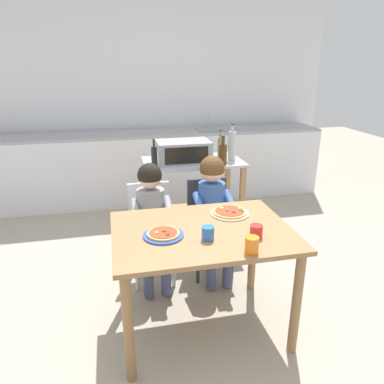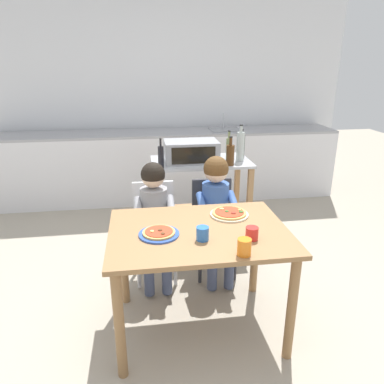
% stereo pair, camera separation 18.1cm
% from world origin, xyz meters
% --- Properties ---
extents(ground_plane, '(11.91, 11.91, 0.00)m').
position_xyz_m(ground_plane, '(0.00, 1.19, 0.00)').
color(ground_plane, '#A89E8C').
extents(back_wall_tiled, '(4.98, 0.12, 2.70)m').
position_xyz_m(back_wall_tiled, '(0.00, 3.04, 1.35)').
color(back_wall_tiled, silver).
rests_on(back_wall_tiled, ground).
extents(kitchen_counter, '(4.48, 0.60, 1.11)m').
position_xyz_m(kitchen_counter, '(0.00, 2.63, 0.45)').
color(kitchen_counter, silver).
rests_on(kitchen_counter, ground).
extents(kitchen_island_cart, '(0.96, 0.55, 0.85)m').
position_xyz_m(kitchen_island_cart, '(0.23, 1.31, 0.57)').
color(kitchen_island_cart, '#B7BABF').
rests_on(kitchen_island_cart, ground).
extents(toaster_oven, '(0.51, 0.33, 0.20)m').
position_xyz_m(toaster_oven, '(0.13, 1.29, 0.96)').
color(toaster_oven, '#999BA0').
rests_on(toaster_oven, kitchen_island_cart).
extents(bottle_clear_vinegar, '(0.07, 0.07, 0.29)m').
position_xyz_m(bottle_clear_vinegar, '(0.64, 1.34, 0.98)').
color(bottle_clear_vinegar, black).
rests_on(bottle_clear_vinegar, kitchen_island_cart).
extents(bottle_slim_sauce, '(0.08, 0.08, 0.35)m').
position_xyz_m(bottle_slim_sauce, '(0.61, 1.25, 1.00)').
color(bottle_slim_sauce, '#ADB7B2').
rests_on(bottle_slim_sauce, kitchen_island_cart).
extents(bottle_tall_green_wine, '(0.05, 0.05, 0.29)m').
position_xyz_m(bottle_tall_green_wine, '(0.51, 1.31, 0.97)').
color(bottle_tall_green_wine, olive).
rests_on(bottle_tall_green_wine, kitchen_island_cart).
extents(bottle_squat_spirits, '(0.08, 0.08, 0.27)m').
position_xyz_m(bottle_squat_spirits, '(0.48, 1.11, 0.96)').
color(bottle_squat_spirits, '#4C2D14').
rests_on(bottle_squat_spirits, kitchen_island_cart).
extents(bottle_brown_beer, '(0.05, 0.05, 0.27)m').
position_xyz_m(bottle_brown_beer, '(-0.16, 1.11, 0.96)').
color(bottle_brown_beer, black).
rests_on(bottle_brown_beer, kitchen_island_cart).
extents(dining_table, '(1.14, 0.84, 0.75)m').
position_xyz_m(dining_table, '(0.00, 0.00, 0.64)').
color(dining_table, olive).
rests_on(dining_table, ground).
extents(dining_chair_left, '(0.36, 0.36, 0.81)m').
position_xyz_m(dining_chair_left, '(-0.26, 0.73, 0.48)').
color(dining_chair_left, silver).
rests_on(dining_chair_left, ground).
extents(dining_chair_right, '(0.36, 0.36, 0.81)m').
position_xyz_m(dining_chair_right, '(0.25, 0.73, 0.48)').
color(dining_chair_right, '#333338').
rests_on(dining_chair_right, ground).
extents(child_in_grey_shirt, '(0.32, 0.42, 1.01)m').
position_xyz_m(child_in_grey_shirt, '(-0.26, 0.61, 0.66)').
color(child_in_grey_shirt, '#424C6B').
rests_on(child_in_grey_shirt, ground).
extents(child_in_blue_striped_shirt, '(0.32, 0.42, 1.04)m').
position_xyz_m(child_in_blue_striped_shirt, '(0.25, 0.61, 0.68)').
color(child_in_blue_striped_shirt, '#424C6B').
rests_on(child_in_blue_striped_shirt, ground).
extents(pizza_plate_blue_rimmed, '(0.25, 0.25, 0.03)m').
position_xyz_m(pizza_plate_blue_rimmed, '(-0.26, -0.04, 0.77)').
color(pizza_plate_blue_rimmed, '#3356B7').
rests_on(pizza_plate_blue_rimmed, dining_table).
extents(pizza_plate_cream, '(0.27, 0.27, 0.03)m').
position_xyz_m(pizza_plate_cream, '(0.25, 0.20, 0.77)').
color(pizza_plate_cream, beige).
rests_on(pizza_plate_cream, dining_table).
extents(drinking_cup_blue, '(0.08, 0.08, 0.08)m').
position_xyz_m(drinking_cup_blue, '(-0.00, -0.14, 0.80)').
color(drinking_cup_blue, blue).
rests_on(drinking_cup_blue, dining_table).
extents(drinking_cup_orange, '(0.08, 0.08, 0.10)m').
position_xyz_m(drinking_cup_orange, '(0.20, -0.35, 0.80)').
color(drinking_cup_orange, orange).
rests_on(drinking_cup_orange, dining_table).
extents(drinking_cup_red, '(0.08, 0.08, 0.08)m').
position_xyz_m(drinking_cup_red, '(0.30, -0.18, 0.79)').
color(drinking_cup_red, red).
rests_on(drinking_cup_red, dining_table).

